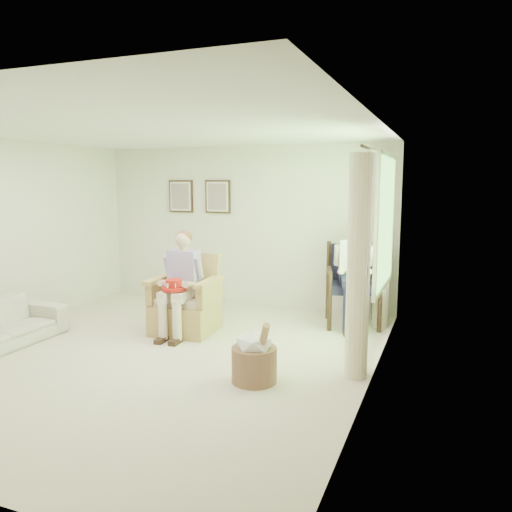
% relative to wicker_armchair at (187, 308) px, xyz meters
% --- Properties ---
extents(floor, '(5.50, 5.50, 0.00)m').
position_rel_wicker_armchair_xyz_m(floor, '(0.09, -0.96, -0.33)').
color(floor, beige).
rests_on(floor, ground).
extents(back_wall, '(5.00, 0.04, 2.60)m').
position_rel_wicker_armchair_xyz_m(back_wall, '(0.09, 1.79, 0.97)').
color(back_wall, silver).
rests_on(back_wall, ground).
extents(right_wall, '(0.04, 5.50, 2.60)m').
position_rel_wicker_armchair_xyz_m(right_wall, '(2.59, -0.96, 0.97)').
color(right_wall, silver).
rests_on(right_wall, ground).
extents(ceiling, '(5.00, 5.50, 0.02)m').
position_rel_wicker_armchair_xyz_m(ceiling, '(0.09, -0.96, 2.27)').
color(ceiling, white).
rests_on(ceiling, back_wall).
extents(window, '(0.13, 2.50, 1.63)m').
position_rel_wicker_armchair_xyz_m(window, '(2.56, 0.24, 1.25)').
color(window, '#2D6B23').
rests_on(window, right_wall).
extents(curtain_left, '(0.34, 0.34, 2.30)m').
position_rel_wicker_armchair_xyz_m(curtain_left, '(2.42, -0.74, 0.82)').
color(curtain_left, beige).
rests_on(curtain_left, ground).
extents(curtain_right, '(0.34, 0.34, 2.30)m').
position_rel_wicker_armchair_xyz_m(curtain_right, '(2.42, 1.22, 0.82)').
color(curtain_right, beige).
rests_on(curtain_right, ground).
extents(framed_print_left, '(0.45, 0.05, 0.55)m').
position_rel_wicker_armchair_xyz_m(framed_print_left, '(-1.06, 1.75, 1.45)').
color(framed_print_left, '#382114').
rests_on(framed_print_left, back_wall).
extents(framed_print_right, '(0.45, 0.05, 0.55)m').
position_rel_wicker_armchair_xyz_m(framed_print_right, '(-0.36, 1.75, 1.45)').
color(framed_print_right, '#382114').
rests_on(framed_print_right, back_wall).
extents(wicker_armchair, '(0.81, 0.81, 1.04)m').
position_rel_wicker_armchair_xyz_m(wicker_armchair, '(0.00, 0.00, 0.00)').
color(wicker_armchair, tan).
rests_on(wicker_armchair, ground).
extents(wood_armchair, '(0.73, 0.69, 1.13)m').
position_rel_wicker_armchair_xyz_m(wood_armchair, '(2.04, 1.22, 0.29)').
color(wood_armchair, black).
rests_on(wood_armchair, ground).
extents(person_wicker, '(0.40, 0.63, 1.35)m').
position_rel_wicker_armchair_xyz_m(person_wicker, '(-0.00, -0.14, 0.46)').
color(person_wicker, beige).
rests_on(person_wicker, ground).
extents(person_dark, '(0.40, 0.63, 1.45)m').
position_rel_wicker_armchair_xyz_m(person_dark, '(2.04, 1.04, 0.54)').
color(person_dark, '#1A1A3A').
rests_on(person_dark, ground).
extents(red_hat, '(0.32, 0.32, 0.14)m').
position_rel_wicker_armchair_xyz_m(red_hat, '(0.02, -0.34, 0.37)').
color(red_hat, red).
rests_on(red_hat, person_wicker).
extents(hatbox, '(0.58, 0.58, 0.68)m').
position_rel_wicker_armchair_xyz_m(hatbox, '(1.50, -1.29, -0.07)').
color(hatbox, tan).
rests_on(hatbox, ground).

